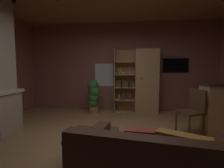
{
  "coord_description": "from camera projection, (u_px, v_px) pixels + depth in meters",
  "views": [
    {
      "loc": [
        0.38,
        -2.8,
        1.33
      ],
      "look_at": [
        0.0,
        0.4,
        1.05
      ],
      "focal_mm": 26.96,
      "sensor_mm": 36.0,
      "label": 1
    }
  ],
  "objects": [
    {
      "name": "track_light_spot_0",
      "position": [
        14.0,
        0.0,
        3.44
      ],
      "size": [
        0.07,
        0.07,
        0.09
      ],
      "primitive_type": "cylinder",
      "color": "black"
    },
    {
      "name": "bookshelf_cabinet",
      "position": [
        144.0,
        82.0,
        5.16
      ],
      "size": [
        1.34,
        0.41,
        1.94
      ],
      "color": "tan",
      "rests_on": "ground"
    },
    {
      "name": "dining_chair",
      "position": [
        193.0,
        109.0,
        3.44
      ],
      "size": [
        0.56,
        0.56,
        0.92
      ],
      "color": "#4C331E",
      "rests_on": "ground"
    },
    {
      "name": "potted_floor_plant",
      "position": [
        94.0,
        95.0,
        5.09
      ],
      "size": [
        0.38,
        0.37,
        1.02
      ],
      "color": "#B77051",
      "rests_on": "ground"
    },
    {
      "name": "table_book_0",
      "position": [
        87.0,
        133.0,
        2.27
      ],
      "size": [
        0.14,
        0.11,
        0.03
      ],
      "primitive_type": "cube",
      "rotation": [
        0.0,
        0.0,
        -0.18
      ],
      "color": "gold",
      "rests_on": "coffee_table"
    },
    {
      "name": "window_pane_back",
      "position": [
        104.0,
        75.0,
        5.53
      ],
      "size": [
        0.6,
        0.01,
        0.74
      ],
      "primitive_type": "cube",
      "color": "white"
    },
    {
      "name": "wall_back",
      "position": [
        120.0,
        67.0,
        5.47
      ],
      "size": [
        6.14,
        0.06,
        2.81
      ],
      "primitive_type": "cube",
      "color": "#8E544C",
      "rests_on": "ground"
    },
    {
      "name": "floor",
      "position": [
        109.0,
        146.0,
        2.93
      ],
      "size": [
        6.02,
        5.33,
        0.02
      ],
      "primitive_type": "cube",
      "color": "#A37A4C",
      "rests_on": "ground"
    },
    {
      "name": "wall_mounted_tv",
      "position": [
        175.0,
        65.0,
        5.21
      ],
      "size": [
        0.76,
        0.06,
        0.43
      ],
      "color": "black"
    },
    {
      "name": "coffee_table",
      "position": [
        93.0,
        140.0,
        2.31
      ],
      "size": [
        0.65,
        0.61,
        0.45
      ],
      "color": "#4C331E",
      "rests_on": "ground"
    }
  ]
}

